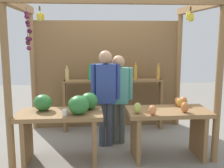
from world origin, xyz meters
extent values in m
plane|color=gray|center=(0.00, 0.00, 0.00)|extent=(12.00, 12.00, 0.00)
cylinder|color=olive|center=(-1.45, -0.89, 1.18)|extent=(0.10, 0.10, 2.36)
cylinder|color=olive|center=(1.45, -0.89, 1.18)|extent=(0.10, 0.10, 2.36)
cylinder|color=olive|center=(-1.45, 0.89, 1.18)|extent=(0.10, 0.10, 2.36)
cylinder|color=olive|center=(1.45, 0.89, 1.18)|extent=(0.10, 0.10, 2.36)
cube|color=olive|center=(-1.45, 0.00, 2.30)|extent=(0.12, 1.88, 0.12)
cube|color=olive|center=(1.45, 0.00, 2.30)|extent=(0.12, 1.88, 0.12)
cube|color=brown|center=(0.00, 0.91, 1.06)|extent=(2.90, 0.04, 2.13)
cylinder|color=brown|center=(-1.02, -0.72, 2.19)|extent=(0.02, 0.02, 0.06)
ellipsoid|color=yellow|center=(-0.98, -0.71, 2.09)|extent=(0.04, 0.07, 0.11)
ellipsoid|color=yellow|center=(-1.00, -0.70, 2.09)|extent=(0.06, 0.06, 0.11)
ellipsoid|color=yellow|center=(-1.01, -0.69, 2.10)|extent=(0.07, 0.04, 0.11)
ellipsoid|color=yellow|center=(-1.03, -0.69, 2.09)|extent=(0.07, 0.05, 0.11)
ellipsoid|color=yellow|center=(-1.04, -0.71, 2.08)|extent=(0.05, 0.07, 0.11)
ellipsoid|color=yellow|center=(-1.04, -0.72, 2.09)|extent=(0.05, 0.07, 0.11)
ellipsoid|color=yellow|center=(-1.03, -0.74, 2.09)|extent=(0.07, 0.05, 0.11)
ellipsoid|color=yellow|center=(-1.01, -0.76, 2.08)|extent=(0.05, 0.04, 0.11)
ellipsoid|color=yellow|center=(-1.00, -0.73, 2.09)|extent=(0.05, 0.05, 0.11)
cylinder|color=brown|center=(1.02, -0.82, 2.19)|extent=(0.02, 0.02, 0.06)
ellipsoid|color=yellow|center=(1.05, -0.82, 2.08)|extent=(0.04, 0.07, 0.12)
ellipsoid|color=yellow|center=(1.03, -0.79, 2.08)|extent=(0.06, 0.05, 0.13)
ellipsoid|color=yellow|center=(1.01, -0.79, 2.10)|extent=(0.07, 0.05, 0.13)
ellipsoid|color=yellow|center=(0.98, -0.80, 2.10)|extent=(0.05, 0.06, 0.13)
ellipsoid|color=yellow|center=(0.98, -0.84, 2.09)|extent=(0.06, 0.08, 0.13)
ellipsoid|color=yellow|center=(1.01, -0.86, 2.10)|extent=(0.06, 0.04, 0.12)
ellipsoid|color=yellow|center=(1.04, -0.85, 2.09)|extent=(0.07, 0.06, 0.13)
cylinder|color=#4C422D|center=(-1.22, -0.60, 1.95)|extent=(0.01, 0.01, 0.55)
sphere|color=#601E42|center=(-1.21, -0.62, 2.14)|extent=(0.06, 0.06, 0.06)
sphere|color=#601E42|center=(-1.21, -0.62, 2.09)|extent=(0.07, 0.07, 0.07)
sphere|color=#47142D|center=(-1.20, -0.62, 2.02)|extent=(0.06, 0.06, 0.06)
sphere|color=#601E42|center=(-1.20, -0.61, 1.98)|extent=(0.06, 0.06, 0.06)
sphere|color=#47142D|center=(-1.19, -0.57, 1.90)|extent=(0.07, 0.07, 0.07)
sphere|color=#511938|center=(-1.22, -0.59, 1.79)|extent=(0.07, 0.07, 0.07)
sphere|color=#47142D|center=(-1.19, -0.57, 1.79)|extent=(0.06, 0.06, 0.06)
sphere|color=#511938|center=(-1.22, -0.57, 1.74)|extent=(0.06, 0.06, 0.06)
sphere|color=#511938|center=(-1.22, -0.58, 1.73)|extent=(0.06, 0.06, 0.06)
sphere|color=#601E42|center=(-1.21, -0.61, 1.66)|extent=(0.06, 0.06, 0.06)
cube|color=olive|center=(-0.80, -0.67, 0.72)|extent=(1.22, 0.64, 0.06)
cube|color=olive|center=(-1.29, -0.67, 0.34)|extent=(0.06, 0.58, 0.69)
cube|color=olive|center=(-0.31, -0.67, 0.34)|extent=(0.06, 0.58, 0.69)
ellipsoid|color=#2D7533|center=(-0.52, -0.79, 0.88)|extent=(0.34, 0.34, 0.27)
ellipsoid|color=#2D7533|center=(-0.38, -0.54, 0.87)|extent=(0.30, 0.30, 0.25)
ellipsoid|color=#2D7533|center=(-1.05, -0.55, 0.87)|extent=(0.38, 0.38, 0.24)
cylinder|color=white|center=(-0.72, -0.85, 0.79)|extent=(0.07, 0.07, 0.09)
cube|color=olive|center=(0.80, -0.67, 0.72)|extent=(1.22, 0.64, 0.06)
cube|color=olive|center=(0.31, -0.67, 0.34)|extent=(0.06, 0.58, 0.69)
cube|color=olive|center=(1.29, -0.67, 0.34)|extent=(0.06, 0.58, 0.69)
ellipsoid|color=#CC7038|center=(1.10, -0.47, 0.82)|extent=(0.16, 0.16, 0.15)
ellipsoid|color=#CC7038|center=(0.99, -0.83, 0.82)|extent=(0.16, 0.16, 0.15)
ellipsoid|color=#A8B24C|center=(0.31, -0.82, 0.82)|extent=(0.15, 0.15, 0.16)
ellipsoid|color=gold|center=(1.03, -0.52, 0.81)|extent=(0.15, 0.15, 0.14)
ellipsoid|color=#E07F47|center=(0.50, -0.92, 0.81)|extent=(0.14, 0.14, 0.14)
ellipsoid|color=#E07F47|center=(1.03, -0.40, 0.81)|extent=(0.14, 0.14, 0.12)
cube|color=olive|center=(-0.85, 0.67, 0.50)|extent=(0.05, 0.20, 1.00)
cube|color=olive|center=(1.04, 0.67, 0.50)|extent=(0.05, 0.20, 1.00)
cube|color=olive|center=(0.10, 0.67, 0.98)|extent=(1.89, 0.22, 0.04)
cylinder|color=#D8B266|center=(-0.78, 0.67, 1.11)|extent=(0.07, 0.07, 0.22)
cylinder|color=#D8B266|center=(-0.78, 0.67, 1.25)|extent=(0.03, 0.03, 0.06)
cylinder|color=#338C4C|center=(-0.35, 0.67, 1.12)|extent=(0.07, 0.07, 0.25)
cylinder|color=#338C4C|center=(-0.35, 0.67, 1.28)|extent=(0.03, 0.03, 0.06)
cylinder|color=#994C1E|center=(0.10, 0.67, 1.12)|extent=(0.07, 0.07, 0.24)
cylinder|color=#994C1E|center=(0.10, 0.67, 1.27)|extent=(0.03, 0.03, 0.06)
cylinder|color=gold|center=(0.53, 0.67, 1.14)|extent=(0.07, 0.07, 0.28)
cylinder|color=gold|center=(0.53, 0.67, 1.31)|extent=(0.03, 0.03, 0.06)
cylinder|color=gold|center=(0.98, 0.67, 1.12)|extent=(0.06, 0.06, 0.25)
cylinder|color=gold|center=(0.98, 0.67, 1.28)|extent=(0.03, 0.03, 0.06)
cylinder|color=#414B5B|center=(-0.16, -0.14, 0.38)|extent=(0.11, 0.11, 0.75)
cylinder|color=#414B5B|center=(-0.04, -0.14, 0.38)|extent=(0.11, 0.11, 0.75)
cube|color=#2D428C|center=(-0.10, -0.14, 1.07)|extent=(0.32, 0.19, 0.63)
cylinder|color=#2D428C|center=(-0.30, -0.14, 1.10)|extent=(0.08, 0.08, 0.57)
cylinder|color=#2D428C|center=(0.10, -0.14, 1.10)|extent=(0.08, 0.08, 0.57)
sphere|color=tan|center=(-0.10, -0.14, 1.49)|extent=(0.22, 0.22, 0.22)
cylinder|color=#4F564E|center=(0.06, -0.05, 0.36)|extent=(0.11, 0.11, 0.71)
cylinder|color=#4F564E|center=(0.18, -0.05, 0.36)|extent=(0.11, 0.11, 0.71)
cube|color=teal|center=(0.12, -0.05, 1.01)|extent=(0.32, 0.19, 0.60)
cylinder|color=teal|center=(-0.08, -0.05, 1.04)|extent=(0.08, 0.08, 0.54)
cylinder|color=teal|center=(0.32, -0.05, 1.04)|extent=(0.08, 0.08, 0.54)
sphere|color=tan|center=(0.12, -0.05, 1.41)|extent=(0.21, 0.21, 0.21)
camera|label=1|loc=(-0.39, -4.61, 1.83)|focal=44.72mm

